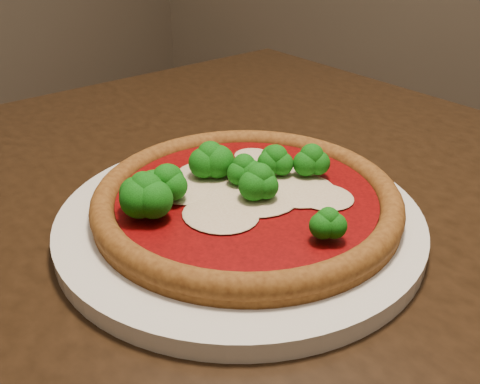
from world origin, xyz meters
The scene contains 3 objects.
dining_table centered at (-0.12, -0.16, 0.65)m, with size 1.35×1.21×0.75m.
plate centered at (-0.18, -0.20, 0.76)m, with size 0.35×0.35×0.02m, color silver.
pizza centered at (-0.18, -0.19, 0.78)m, with size 0.30×0.30×0.06m.
Camera 1 is at (0.05, -0.58, 1.04)m, focal length 40.00 mm.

